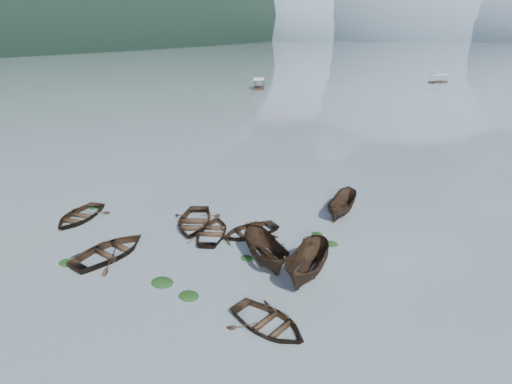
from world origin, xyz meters
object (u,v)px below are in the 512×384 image
at_px(rowboat_0, 80,219).
at_px(rowboat_3, 213,234).
at_px(pontoon_centre, 438,82).
at_px(pontoon_left, 259,89).

xyz_separation_m(rowboat_0, rowboat_3, (10.46, 2.03, 0.00)).
distance_m(rowboat_0, rowboat_3, 10.66).
bearing_deg(pontoon_centre, rowboat_0, -62.60).
bearing_deg(pontoon_left, rowboat_3, -89.20).
xyz_separation_m(rowboat_3, pontoon_left, (-28.63, 72.08, 0.00)).
distance_m(rowboat_0, pontoon_centre, 109.97).
height_order(rowboat_3, pontoon_centre, pontoon_centre).
distance_m(pontoon_left, pontoon_centre, 52.59).
height_order(rowboat_0, pontoon_centre, pontoon_centre).
bearing_deg(pontoon_centre, pontoon_left, -101.21).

